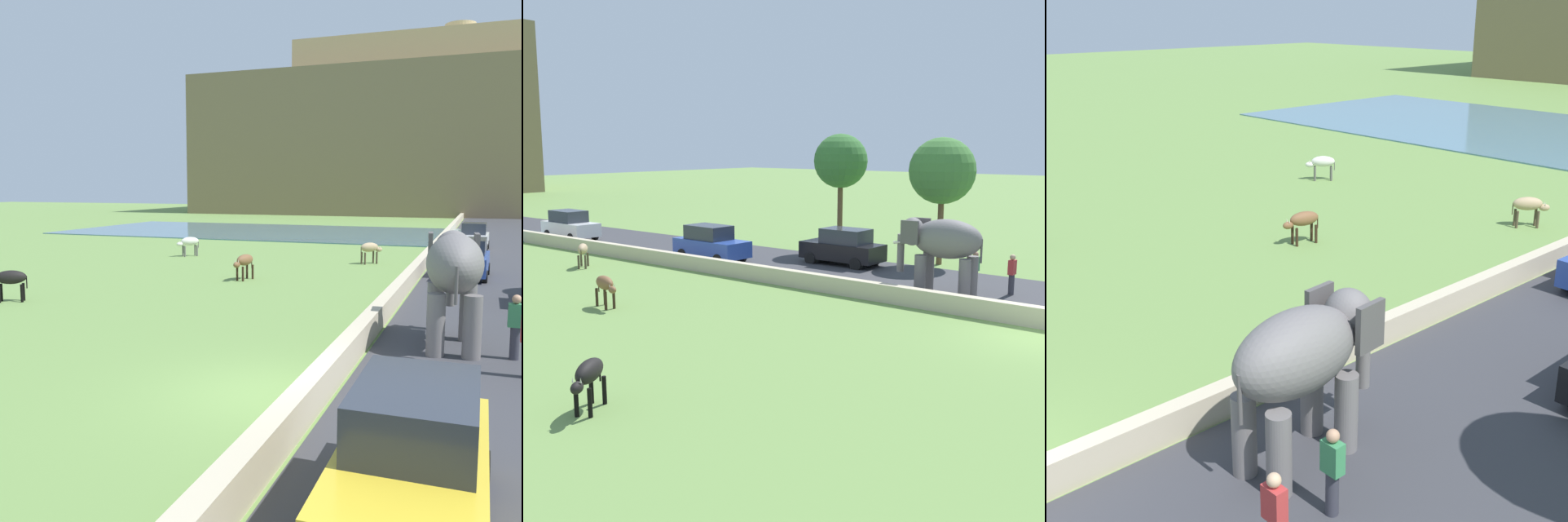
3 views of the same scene
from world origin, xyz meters
The scene contains 14 objects.
ground_plane centered at (0.00, 0.00, 0.00)m, with size 220.00×220.00×0.00m, color #6B8E47.
road_surface centered at (5.00, 20.00, 0.03)m, with size 7.00×120.00×0.06m, color #38383D.
barrier_wall centered at (1.20, 18.00, 0.34)m, with size 0.40×110.00×0.68m, color beige.
elephant centered at (3.41, 4.98, 2.04)m, with size 1.63×3.52×2.99m.
person_beside_elephant centered at (4.88, 4.21, 0.87)m, with size 0.36×0.22×1.63m.
person_trailing centered at (5.10, 2.82, 0.87)m, with size 0.36×0.22×1.63m.
car_white centered at (3.43, 29.63, 0.90)m, with size 1.89×4.05×1.80m.
car_black centered at (6.58, 11.62, 0.90)m, with size 1.81×4.01×1.80m.
car_blue centered at (3.43, 17.45, 0.90)m, with size 1.91×4.06×1.80m.
cow_brown centered at (-5.87, 13.41, 0.84)m, with size 0.67×1.42×1.15m.
cow_tan centered at (-1.64, 20.92, 0.84)m, with size 1.19×1.24×1.15m.
cow_black centered at (-11.90, 5.77, 0.84)m, with size 1.36×1.01×1.15m.
tree_near centered at (9.82, 14.05, 4.87)m, with size 2.87×2.87×6.34m.
tree_mid centered at (9.78, 8.15, 4.51)m, with size 3.18×3.18×6.12m.
Camera 2 is at (-20.05, -6.33, 5.76)m, focal length 46.28 mm.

